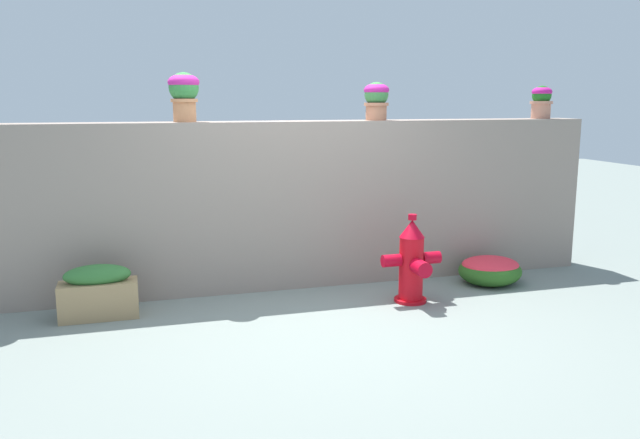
% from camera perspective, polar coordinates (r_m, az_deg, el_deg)
% --- Properties ---
extents(ground_plane, '(24.00, 24.00, 0.00)m').
position_cam_1_polar(ground_plane, '(5.39, -0.03, -9.03)').
color(ground_plane, slate).
extents(stone_wall, '(6.34, 0.39, 1.60)m').
position_cam_1_polar(stone_wall, '(6.28, -3.00, 1.34)').
color(stone_wall, gray).
rests_on(stone_wall, ground).
extents(potted_plant_1, '(0.28, 0.28, 0.44)m').
position_cam_1_polar(potted_plant_1, '(6.07, -11.94, 11.02)').
color(potted_plant_1, '#BE7D52').
rests_on(potted_plant_1, stone_wall).
extents(potted_plant_2, '(0.25, 0.25, 0.37)m').
position_cam_1_polar(potted_plant_2, '(6.44, 5.01, 10.66)').
color(potted_plant_2, '#AC6D50').
rests_on(potted_plant_2, stone_wall).
extents(potted_plant_3, '(0.23, 0.23, 0.35)m').
position_cam_1_polar(potted_plant_3, '(7.35, 18.98, 9.96)').
color(potted_plant_3, tan).
rests_on(potted_plant_3, stone_wall).
extents(fire_hydrant, '(0.55, 0.44, 0.80)m').
position_cam_1_polar(fire_hydrant, '(5.85, 8.13, -3.81)').
color(fire_hydrant, red).
rests_on(fire_hydrant, ground).
extents(flower_bush_left, '(0.63, 0.57, 0.29)m').
position_cam_1_polar(flower_bush_left, '(6.64, 14.80, -4.27)').
color(flower_bush_left, '#27571C').
rests_on(flower_bush_left, ground).
extents(planter_box, '(0.64, 0.25, 0.46)m').
position_cam_1_polar(planter_box, '(5.72, -18.99, -6.14)').
color(planter_box, '#9E8057').
rests_on(planter_box, ground).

